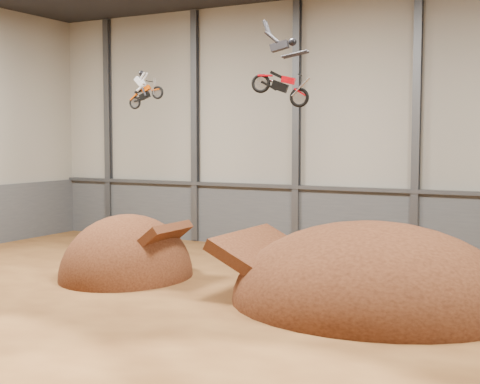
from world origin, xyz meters
name	(u,v)px	position (x,y,z in m)	size (l,w,h in m)	color
floor	(216,318)	(0.00, 0.00, 0.00)	(40.00, 40.00, 0.00)	#553116
back_wall	(355,125)	(0.00, 15.00, 7.00)	(40.00, 0.10, 14.00)	#A09B8D
lower_band_back	(353,222)	(0.00, 14.90, 1.75)	(39.80, 0.18, 3.50)	#4D5054
steel_rail	(353,189)	(0.00, 14.75, 3.55)	(39.80, 0.35, 0.20)	#47494F
steel_column_0	(108,127)	(-16.67, 14.80, 7.00)	(0.40, 0.36, 13.90)	#47494F
steel_column_1	(195,127)	(-10.00, 14.80, 7.00)	(0.40, 0.36, 13.90)	#47494F
steel_column_2	(297,125)	(-3.33, 14.80, 7.00)	(0.40, 0.36, 13.90)	#47494F
steel_column_3	(416,124)	(3.33, 14.80, 7.00)	(0.40, 0.36, 13.90)	#47494F
takeoff_ramp	(127,277)	(-7.09, 4.19, 0.00)	(5.70, 6.58, 5.70)	#38190E
landing_ramp	(372,304)	(4.22, 4.49, 0.00)	(10.92, 9.66, 6.30)	#38190E
fmx_rider_a	(148,85)	(-6.39, 4.97, 8.66)	(1.83, 0.70, 1.65)	#C64503
fmx_rider_b	(277,64)	(1.03, 2.71, 8.98)	(2.98, 0.85, 2.56)	red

